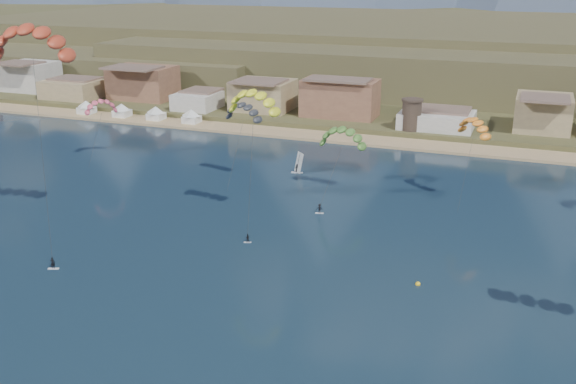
% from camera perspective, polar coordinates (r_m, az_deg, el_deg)
% --- Properties ---
extents(ground, '(2400.00, 2400.00, 0.00)m').
position_cam_1_polar(ground, '(82.79, -8.01, -13.42)').
color(ground, black).
rests_on(ground, ground).
extents(beach, '(2200.00, 12.00, 0.90)m').
position_cam_1_polar(beach, '(175.94, 8.51, 4.36)').
color(beach, tan).
rests_on(beach, ground).
extents(land, '(2200.00, 900.00, 4.00)m').
position_cam_1_polar(land, '(623.33, 17.84, 14.09)').
color(land, brown).
rests_on(land, ground).
extents(foothills, '(940.00, 210.00, 18.00)m').
position_cam_1_polar(foothills, '(295.61, 18.36, 11.27)').
color(foothills, brown).
rests_on(foothills, ground).
extents(town, '(400.00, 24.00, 12.00)m').
position_cam_1_polar(town, '(200.77, -1.70, 8.64)').
color(town, silver).
rests_on(town, ground).
extents(watchtower, '(5.82, 5.82, 8.60)m').
position_cam_1_polar(watchtower, '(181.29, 10.71, 6.66)').
color(watchtower, '#47382D').
rests_on(watchtower, ground).
extents(beach_tents, '(43.40, 6.40, 5.00)m').
position_cam_1_polar(beach_tents, '(204.40, -12.95, 7.13)').
color(beach_tents, white).
rests_on(beach_tents, ground).
extents(kitesurfer_red, '(15.83, 15.12, 37.40)m').
position_cam_1_polar(kitesurfer_red, '(111.52, -21.51, 12.46)').
color(kitesurfer_red, silver).
rests_on(kitesurfer_red, ground).
extents(kitesurfer_yellow, '(10.25, 11.01, 25.52)m').
position_cam_1_polar(kitesurfer_yellow, '(112.41, -3.04, 8.14)').
color(kitesurfer_yellow, silver).
rests_on(kitesurfer_yellow, ground).
extents(kitesurfer_green, '(10.52, 16.37, 17.42)m').
position_cam_1_polar(kitesurfer_green, '(132.58, 4.75, 5.02)').
color(kitesurfer_green, silver).
rests_on(kitesurfer_green, ground).
extents(distant_kite_pink, '(7.61, 7.99, 16.43)m').
position_cam_1_polar(distant_kite_pink, '(161.77, -15.99, 7.37)').
color(distant_kite_pink, '#262626').
rests_on(distant_kite_pink, ground).
extents(distant_kite_dark, '(9.57, 6.64, 18.97)m').
position_cam_1_polar(distant_kite_dark, '(138.54, -3.92, 7.25)').
color(distant_kite_dark, '#262626').
rests_on(distant_kite_dark, ground).
extents(distant_kite_orange, '(8.18, 8.29, 18.59)m').
position_cam_1_polar(distant_kite_orange, '(130.64, 15.93, 5.73)').
color(distant_kite_orange, '#262626').
rests_on(distant_kite_orange, ground).
extents(windsurfer, '(2.72, 2.98, 4.69)m').
position_cam_1_polar(windsurfer, '(147.74, 0.86, 2.23)').
color(windsurfer, silver).
rests_on(windsurfer, ground).
extents(buoy, '(0.76, 0.76, 0.76)m').
position_cam_1_polar(buoy, '(98.72, 11.24, -7.86)').
color(buoy, yellow).
rests_on(buoy, ground).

